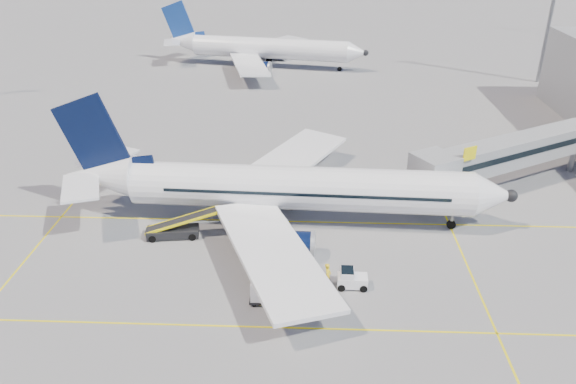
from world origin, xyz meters
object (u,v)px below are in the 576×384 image
baggage_tug (351,279)px  ramp_worker (328,275)px  cargo_dolly (272,291)px  second_aircraft (261,48)px  main_aircraft (281,188)px  belt_loader (175,230)px

baggage_tug → ramp_worker: 1.66m
cargo_dolly → ramp_worker: ramp_worker is taller
cargo_dolly → ramp_worker: size_ratio=1.66×
baggage_tug → ramp_worker: bearing=179.9°
second_aircraft → baggage_tug: second_aircraft is taller
main_aircraft → ramp_worker: main_aircraft is taller
ramp_worker → baggage_tug: bearing=-79.4°
second_aircraft → cargo_dolly: (6.29, -66.38, -2.29)m
baggage_tug → cargo_dolly: (-5.47, -1.97, 0.22)m
second_aircraft → belt_loader: 58.10m
main_aircraft → belt_loader: size_ratio=6.23×
baggage_tug → belt_loader: belt_loader is taller
second_aircraft → cargo_dolly: second_aircraft is taller
baggage_tug → ramp_worker: ramp_worker is taller
second_aircraft → ramp_worker: second_aircraft is taller
baggage_tug → second_aircraft: bearing=101.3°
cargo_dolly → ramp_worker: bearing=28.3°
second_aircraft → ramp_worker: (10.11, -64.39, -2.28)m
main_aircraft → second_aircraft: bearing=99.0°
main_aircraft → baggage_tug: (5.46, -9.35, -2.51)m
baggage_tug → belt_loader: size_ratio=0.35×
main_aircraft → baggage_tug: main_aircraft is taller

